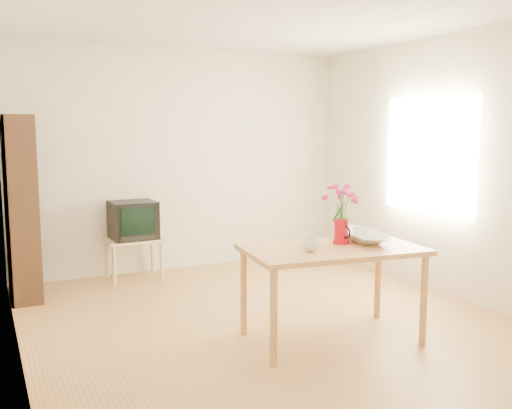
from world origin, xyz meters
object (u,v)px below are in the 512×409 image
mug (311,245)px  table (332,258)px  bowl (362,215)px  television (133,219)px  pitcher (341,232)px

mug → table: bearing=156.6°
bowl → television: bowl is taller
bowl → television: 2.76m
television → bowl: bearing=-63.3°
pitcher → bowl: bowl is taller
mug → pitcher: bearing=164.3°
mug → television: (-0.72, 2.58, -0.12)m
mug → bowl: 0.65m
pitcher → mug: bearing=-159.3°
mug → bowl: (0.60, 0.18, 0.17)m
table → television: size_ratio=2.93×
table → pitcher: bearing=39.1°
table → bowl: 0.49m
pitcher → television: pitcher is taller
bowl → television: bearing=118.9°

